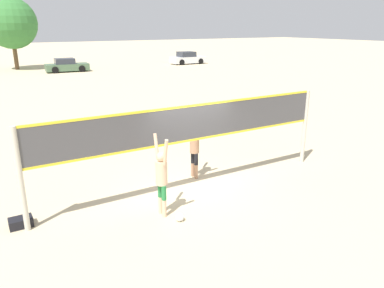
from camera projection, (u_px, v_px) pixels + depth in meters
The scene contains 9 objects.
ground_plane at pixel (192, 189), 10.74m from camera, with size 200.00×200.00×0.00m, color beige.
volleyball_net at pixel (192, 130), 10.20m from camera, with size 8.92×0.13×2.46m.
player_spiker at pixel (162, 175), 8.95m from camera, with size 0.28×0.69×2.03m.
player_blocker at pixel (194, 145), 11.25m from camera, with size 0.28×0.68×1.98m.
volleyball at pixel (180, 217), 8.95m from camera, with size 0.21×0.21×0.21m.
gear_bag at pixel (21, 222), 8.70m from camera, with size 0.52×0.35×0.22m.
parked_car_near at pixel (67, 66), 37.27m from camera, with size 4.22×2.08×1.32m.
parked_car_mid at pixel (187, 58), 44.76m from camera, with size 4.19×2.02×1.44m.
tree_left_cluster at pixel (11, 23), 37.99m from camera, with size 5.15×5.15×7.23m.
Camera 1 is at (-5.04, -8.45, 4.50)m, focal length 35.00 mm.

